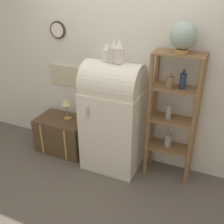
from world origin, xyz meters
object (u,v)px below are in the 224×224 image
desk_lamp (66,104)px  suitcase_trunk (63,134)px  vase_center (114,52)px  vase_right (119,52)px  vase_left (107,53)px  globe (184,36)px  refrigerator (113,116)px

desk_lamp → suitcase_trunk: bearing=-147.8°
suitcase_trunk → desk_lamp: size_ratio=2.31×
vase_center → vase_right: size_ratio=0.98×
vase_right → vase_center: bearing=172.8°
suitcase_trunk → vase_left: bearing=-0.9°
vase_left → vase_right: bearing=-5.0°
vase_left → desk_lamp: (-0.65, 0.06, -0.79)m
globe → suitcase_trunk: bearing=-176.9°
suitcase_trunk → vase_right: 1.58m
suitcase_trunk → globe: size_ratio=2.24×
vase_center → vase_right: 0.07m
refrigerator → vase_right: vase_right is taller
vase_left → globe: bearing=6.7°
suitcase_trunk → vase_right: vase_right is taller
refrigerator → suitcase_trunk: (-0.81, 0.01, -0.48)m
vase_center → globe: bearing=8.0°
desk_lamp → globe: bearing=1.4°
desk_lamp → vase_center: bearing=-5.1°
suitcase_trunk → vase_left: size_ratio=3.47×
refrigerator → suitcase_trunk: bearing=179.0°
vase_center → vase_right: vase_right is taller
vase_center → desk_lamp: vase_center is taller
suitcase_trunk → vase_center: bearing=-1.2°
refrigerator → globe: globe is taller
refrigerator → desk_lamp: bearing=175.0°
globe → desk_lamp: 1.80m
globe → vase_center: 0.77m
vase_left → vase_center: 0.10m
refrigerator → vase_right: size_ratio=5.44×
refrigerator → vase_left: (-0.08, 0.00, 0.79)m
suitcase_trunk → desk_lamp: (0.08, 0.05, 0.49)m
vase_center → desk_lamp: size_ratio=0.84×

